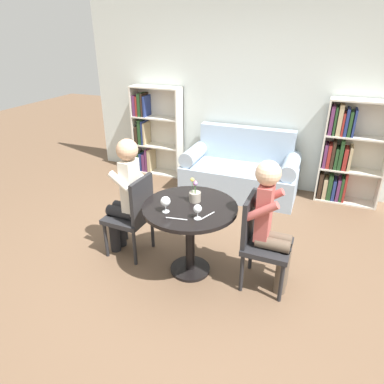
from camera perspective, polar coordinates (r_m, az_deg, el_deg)
The scene contains 15 objects.
ground_plane at distance 3.57m, azimuth -0.30°, elevation -12.83°, with size 16.00×16.00×0.00m, color brown.
back_wall at distance 5.18m, azimuth 10.01°, elevation 15.63°, with size 5.20×0.05×2.70m.
round_table at distance 3.24m, azimuth -0.33°, elevation -4.79°, with size 0.89×0.89×0.74m.
couch at distance 5.07m, azimuth 8.08°, elevation 3.27°, with size 1.62×0.80×0.92m.
bookshelf_left at distance 5.71m, azimuth -6.58°, elevation 9.80°, with size 0.81×0.28×1.41m.
bookshelf_right at distance 5.09m, azimuth 24.08°, elevation 5.67°, with size 0.81×0.28×1.41m.
chair_left at distance 3.59m, azimuth -9.74°, elevation -3.46°, with size 0.44×0.44×0.90m.
chair_right at distance 3.20m, azimuth 11.27°, elevation -7.58°, with size 0.43×0.43×0.90m.
person_left at distance 3.55m, azimuth -11.10°, elevation -0.38°, with size 0.43×0.35×1.28m.
person_right at distance 3.09m, azimuth 13.11°, elevation -4.99°, with size 0.42×0.34×1.25m.
wine_glass_left at distance 3.03m, azimuth -4.44°, elevation -1.64°, with size 0.09×0.09×0.15m.
wine_glass_right at distance 2.91m, azimuth 0.94°, elevation -2.89°, with size 0.07×0.07×0.13m.
flower_vase at distance 3.21m, azimuth 0.48°, elevation -0.46°, with size 0.11×0.11×0.25m.
knife_left_setting at distance 2.96m, azimuth -2.59°, elevation -4.44°, with size 0.19×0.04×0.00m.
fork_left_setting at distance 3.00m, azimuth 2.58°, elevation -3.97°, with size 0.08×0.18×0.00m.
Camera 1 is at (1.04, -2.59, 2.22)m, focal length 32.00 mm.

